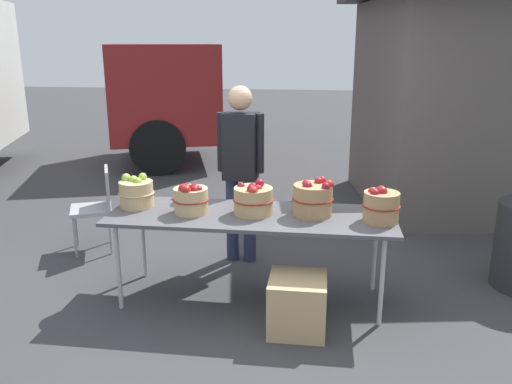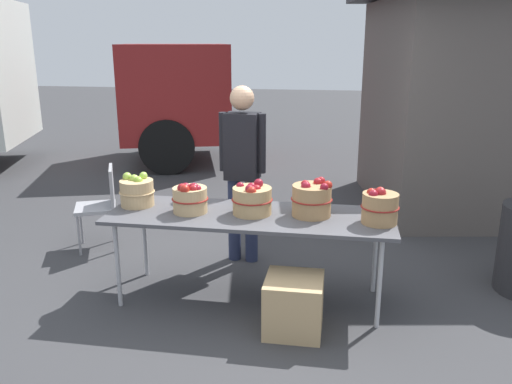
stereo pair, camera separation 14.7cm
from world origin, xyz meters
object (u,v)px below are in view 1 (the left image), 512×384
object	(u,v)px
market_table	(251,219)
vendor_adult	(241,161)
apple_basket_red_1	(253,199)
apple_basket_red_3	(381,205)
apple_basket_red_0	(191,199)
apple_basket_green_0	(136,193)
apple_basket_red_2	(313,199)
produce_crate	(297,304)
folding_chair	(98,203)

from	to	relation	value
market_table	vendor_adult	distance (m)	0.87
market_table	apple_basket_red_1	bearing A→B (deg)	34.89
apple_basket_red_3	apple_basket_red_0	bearing A→B (deg)	179.41
apple_basket_red_1	apple_basket_green_0	bearing A→B (deg)	176.36
apple_basket_red_2	apple_basket_red_1	bearing A→B (deg)	-175.90
apple_basket_red_0	apple_basket_red_3	size ratio (longest dim) A/B	1.02
apple_basket_red_0	vendor_adult	bearing A→B (deg)	71.54
apple_basket_red_0	apple_basket_red_3	bearing A→B (deg)	-0.59
vendor_adult	apple_basket_red_0	bearing A→B (deg)	76.10
apple_basket_green_0	produce_crate	distance (m)	1.63
folding_chair	produce_crate	bearing A→B (deg)	34.32
apple_basket_red_1	apple_basket_red_2	bearing A→B (deg)	4.10
apple_basket_green_0	apple_basket_red_0	bearing A→B (deg)	-12.31
apple_basket_green_0	apple_basket_red_3	xyz separation A→B (m)	(2.00, -0.12, 0.01)
apple_basket_green_0	vendor_adult	distance (m)	1.06
folding_chair	produce_crate	world-z (taller)	folding_chair
apple_basket_red_2	apple_basket_red_3	world-z (taller)	apple_basket_red_2
apple_basket_red_2	apple_basket_red_3	distance (m)	0.53
apple_basket_red_1	vendor_adult	size ratio (longest dim) A/B	0.20
produce_crate	folding_chair	bearing A→B (deg)	147.94
apple_basket_green_0	apple_basket_red_2	bearing A→B (deg)	-1.14
apple_basket_red_3	folding_chair	world-z (taller)	apple_basket_red_3
market_table	apple_basket_red_2	distance (m)	0.53
produce_crate	vendor_adult	bearing A→B (deg)	116.55
apple_basket_red_1	apple_basket_red_2	world-z (taller)	apple_basket_red_2
apple_basket_red_1	produce_crate	world-z (taller)	apple_basket_red_1
apple_basket_red_0	produce_crate	bearing A→B (deg)	-24.87
apple_basket_green_0	apple_basket_red_2	distance (m)	1.48
apple_basket_green_0	apple_basket_red_0	size ratio (longest dim) A/B	1.00
market_table	vendor_adult	xyz separation A→B (m)	(-0.21, 0.79, 0.29)
apple_basket_red_0	vendor_adult	size ratio (longest dim) A/B	0.17
market_table	apple_basket_red_1	distance (m)	0.16
apple_basket_red_0	apple_basket_red_2	size ratio (longest dim) A/B	0.90
vendor_adult	apple_basket_green_0	bearing A→B (deg)	47.45
market_table	folding_chair	size ratio (longest dim) A/B	2.67
apple_basket_red_0	folding_chair	world-z (taller)	apple_basket_red_0
apple_basket_red_2	apple_basket_red_3	bearing A→B (deg)	-10.30
apple_basket_red_1	vendor_adult	bearing A→B (deg)	106.25
apple_basket_red_1	folding_chair	xyz separation A→B (m)	(-1.72, 0.87, -0.36)
apple_basket_red_2	folding_chair	xyz separation A→B (m)	(-2.20, 0.83, -0.38)
apple_basket_red_0	apple_basket_red_3	xyz separation A→B (m)	(1.50, -0.02, 0.01)
apple_basket_green_0	market_table	bearing A→B (deg)	-4.35
apple_basket_red_0	apple_basket_green_0	bearing A→B (deg)	167.69
apple_basket_green_0	produce_crate	xyz separation A→B (m)	(1.39, -0.52, -0.66)
apple_basket_red_2	produce_crate	world-z (taller)	apple_basket_red_2
apple_basket_red_0	vendor_adult	distance (m)	0.88
apple_basket_red_2	folding_chair	distance (m)	2.38
apple_basket_red_1	folding_chair	distance (m)	1.96
apple_basket_green_0	apple_basket_red_1	size ratio (longest dim) A/B	0.90
vendor_adult	produce_crate	bearing A→B (deg)	121.11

